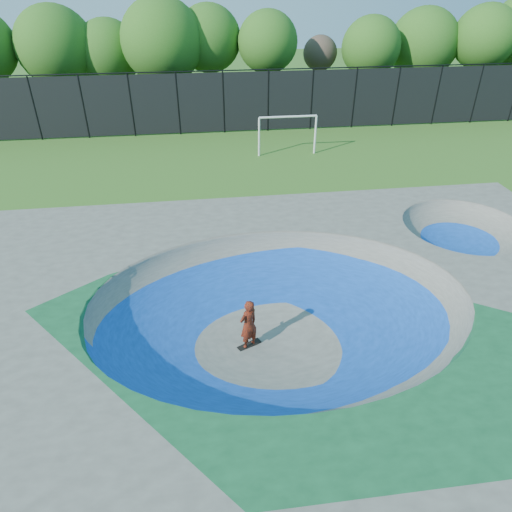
{
  "coord_description": "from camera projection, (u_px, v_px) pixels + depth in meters",
  "views": [
    {
      "loc": [
        -2.07,
        -10.11,
        9.34
      ],
      "look_at": [
        -0.28,
        3.0,
        1.1
      ],
      "focal_mm": 32.0,
      "sensor_mm": 36.0,
      "label": 1
    }
  ],
  "objects": [
    {
      "name": "soccer_goal",
      "position": [
        288.0,
        128.0,
        26.69
      ],
      "size": [
        3.5,
        0.12,
        2.32
      ],
      "color": "silver",
      "rests_on": "ground"
    },
    {
      "name": "treeline",
      "position": [
        190.0,
        44.0,
        32.7
      ],
      "size": [
        53.05,
        7.23,
        8.36
      ],
      "color": "#4B3725",
      "rests_on": "ground"
    },
    {
      "name": "skater",
      "position": [
        248.0,
        324.0,
        12.98
      ],
      "size": [
        0.72,
        0.66,
        1.64
      ],
      "primitive_type": "imported",
      "rotation": [
        0.0,
        0.0,
        3.72
      ],
      "color": "#B22C0E",
      "rests_on": "ground"
    },
    {
      "name": "skate_deck",
      "position": [
        279.0,
        319.0,
        13.28
      ],
      "size": [
        22.0,
        14.0,
        1.5
      ],
      "primitive_type": "cube",
      "color": "gray",
      "rests_on": "ground"
    },
    {
      "name": "fence",
      "position": [
        224.0,
        101.0,
        30.23
      ],
      "size": [
        48.09,
        0.09,
        4.04
      ],
      "color": "black",
      "rests_on": "ground"
    },
    {
      "name": "skateboard",
      "position": [
        249.0,
        345.0,
        13.4
      ],
      "size": [
        0.8,
        0.55,
        0.05
      ],
      "primitive_type": "cube",
      "rotation": [
        0.0,
        0.0,
        0.46
      ],
      "color": "black",
      "rests_on": "ground"
    },
    {
      "name": "ground",
      "position": [
        279.0,
        339.0,
        13.68
      ],
      "size": [
        120.0,
        120.0,
        0.0
      ],
      "primitive_type": "plane",
      "color": "#31611B",
      "rests_on": "ground"
    }
  ]
}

